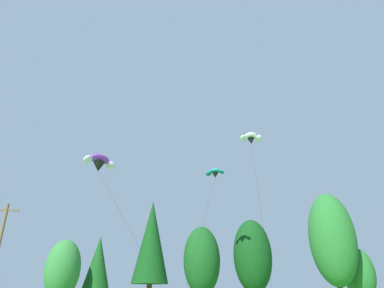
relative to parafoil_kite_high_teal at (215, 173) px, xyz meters
The scene contains 10 objects.
treeline_tree_d 21.75m from the parafoil_kite_high_teal, 159.15° to the left, with size 4.18×4.18×8.80m.
treeline_tree_e 19.79m from the parafoil_kite_high_teal, 145.45° to the left, with size 3.73×3.73×9.67m.
treeline_tree_f 13.49m from the parafoil_kite_high_teal, 129.00° to the left, with size 4.79×4.79×14.51m.
treeline_tree_g 12.08m from the parafoil_kite_high_teal, 95.53° to the left, with size 4.73×4.73×10.84m.
treeline_tree_h 13.05m from the parafoil_kite_high_teal, 52.26° to the left, with size 5.01×5.01×11.88m.
treeline_tree_i 18.75m from the parafoil_kite_high_teal, 20.24° to the left, with size 5.94×5.94×15.34m.
treeline_tree_j 24.42m from the parafoil_kite_high_teal, 21.33° to the left, with size 4.06×4.06×8.36m.
parafoil_kite_high_teal is the anchor object (origin of this frame).
parafoil_kite_mid_white 6.19m from the parafoil_kite_high_teal, 16.56° to the right, with size 3.78×11.19×19.13m.
parafoil_kite_far_purple 14.71m from the parafoil_kite_high_teal, 146.92° to the right, with size 8.57×9.25×13.33m.
Camera 1 is at (-3.99, -1.49, 2.32)m, focal length 31.82 mm.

